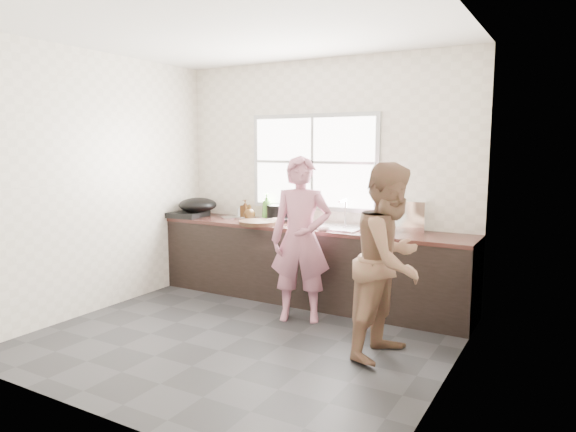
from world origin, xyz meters
The scene contains 30 objects.
floor centered at (0.00, 0.00, -0.01)m, with size 3.60×3.20×0.01m, color #29292C.
ceiling centered at (0.00, 0.00, 2.71)m, with size 3.60×3.20×0.01m, color silver.
wall_back centered at (0.00, 1.60, 1.35)m, with size 3.60×0.01×2.70m, color beige.
wall_left centered at (-1.80, 0.00, 1.35)m, with size 0.01×3.20×2.70m, color beige.
wall_right centered at (1.80, 0.00, 1.35)m, with size 0.01×3.20×2.70m, color silver.
wall_front centered at (0.00, -1.60, 1.35)m, with size 3.60×0.01×2.70m, color silver.
cabinet centered at (0.00, 1.29, 0.41)m, with size 3.60×0.62×0.82m, color black.
countertop centered at (0.00, 1.29, 0.84)m, with size 3.60×0.64×0.04m, color #351A15.
sink centered at (0.35, 1.29, 0.86)m, with size 0.55×0.45×0.02m, color silver.
faucet centered at (0.35, 1.49, 1.01)m, with size 0.02×0.02×0.30m, color silver.
window_frame centered at (-0.10, 1.59, 1.55)m, with size 1.60×0.05×1.10m, color #9EA0A5.
window_glazing centered at (-0.10, 1.57, 1.55)m, with size 1.50×0.01×1.00m, color white.
woman centered at (0.22, 0.70, 0.77)m, with size 0.56×0.37×1.53m, color #BC7086.
person_side centered at (1.28, 0.28, 0.80)m, with size 0.78×0.61×1.61m, color brown.
cutting_board centered at (-0.53, 1.08, 0.88)m, with size 0.43×0.43×0.04m, color black.
cleaver centered at (-0.31, 1.35, 0.90)m, with size 0.18×0.09×0.01m, color #A7A8AE.
bowl_mince centered at (-0.41, 1.26, 0.88)m, with size 0.19×0.19×0.05m, color silver.
bowl_crabs centered at (0.85, 1.35, 0.89)m, with size 0.19×0.19×0.06m, color silver.
bowl_held centered at (0.28, 1.08, 0.89)m, with size 0.17×0.17×0.06m, color white.
black_pot centered at (-0.49, 1.44, 0.95)m, with size 0.26×0.26×0.18m, color black.
plate_food centered at (-0.75, 1.28, 0.87)m, with size 0.21×0.21×0.02m, color white.
bottle_green centered at (-0.66, 1.47, 1.02)m, with size 0.12×0.12×0.31m, color #43812A.
bottle_brown_tall centered at (-1.01, 1.52, 0.96)m, with size 0.09×0.09×0.19m, color #412410.
bottle_brown_short centered at (-0.84, 1.37, 0.94)m, with size 0.13×0.13×0.16m, color #3D260F.
glass_jar centered at (-1.08, 1.52, 0.91)m, with size 0.08×0.08×0.11m, color silver.
burner centered at (-1.65, 1.17, 0.89)m, with size 0.43×0.43×0.06m, color black.
wok centered at (-1.53, 1.24, 1.01)m, with size 0.47×0.47×0.18m, color black.
dish_rack centered at (1.03, 1.49, 1.02)m, with size 0.42×0.30×0.32m, color white.
pot_lid_left centered at (-1.13, 1.37, 0.87)m, with size 0.23×0.23×0.01m, color #B4B6BB.
pot_lid_right centered at (-1.02, 1.52, 0.87)m, with size 0.25×0.25×0.01m, color silver.
Camera 1 is at (2.59, -3.69, 1.74)m, focal length 32.00 mm.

